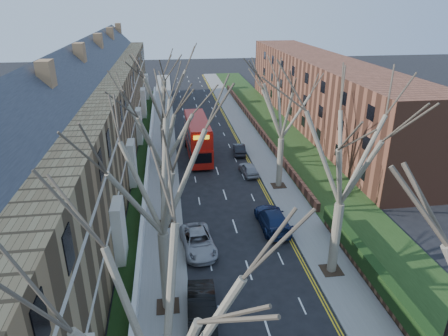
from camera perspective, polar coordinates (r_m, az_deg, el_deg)
name	(u,v)px	position (r m, az deg, el deg)	size (l,w,h in m)	color
pavement_left	(163,139)	(55.59, -8.70, 4.16)	(3.00, 102.00, 0.12)	slate
pavement_right	(249,135)	(56.65, 3.55, 4.74)	(3.00, 102.00, 0.12)	slate
terrace_left	(91,118)	(47.14, -18.48, 6.80)	(9.70, 78.00, 13.60)	olive
flats_right	(320,92)	(62.30, 13.49, 10.52)	(13.97, 54.00, 10.00)	brown
wall_hedge_right	(408,318)	(26.08, 24.83, -18.93)	(0.70, 24.00, 1.80)	brown
front_wall_left	(149,156)	(47.92, -10.70, 1.65)	(0.30, 78.00, 1.00)	white
grass_verge_right	(280,133)	(57.66, 7.96, 4.98)	(6.00, 102.00, 0.06)	#1B3212
tree_left_near	(156,309)	(13.06, -9.68, -19.21)	(9.80, 9.80, 13.73)	brown
tree_left_mid	(158,166)	(21.32, -9.37, 0.34)	(10.50, 10.50, 14.71)	brown
tree_left_far	(160,120)	(30.90, -9.13, 6.83)	(10.15, 10.15, 14.22)	brown
tree_left_dist	(161,85)	(42.51, -9.05, 11.64)	(10.50, 10.50, 14.71)	brown
tree_right_mid	(347,143)	(25.52, 17.21, 3.40)	(10.50, 10.50, 14.71)	brown
tree_right_far	(284,97)	(38.22, 8.52, 9.94)	(10.15, 10.15, 14.22)	brown
double_decker_bus	(198,139)	(48.37, -3.77, 4.22)	(2.90, 10.81, 4.51)	#A2120B
car_left_mid	(202,309)	(25.00, -3.19, -19.50)	(1.66, 4.75, 1.57)	black
car_left_far	(198,242)	(30.84, -3.71, -10.46)	(2.33, 5.05, 1.40)	#9B9A9F
car_right_near	(273,219)	(33.78, 6.96, -7.21)	(2.21, 5.44, 1.58)	#16244D
car_right_mid	(249,169)	(43.57, 3.54, -0.12)	(1.54, 3.82, 1.30)	#94969C
car_right_far	(239,149)	(49.39, 2.19, 2.72)	(1.36, 3.90, 1.29)	black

